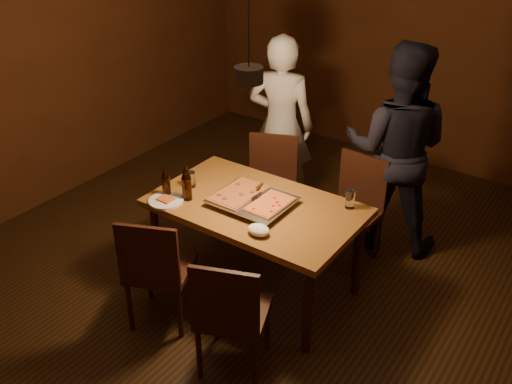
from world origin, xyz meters
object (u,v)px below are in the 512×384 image
Objects in this scene: chair_far_right at (355,200)px; diner_white at (281,125)px; pizza_tray at (252,202)px; plate_slice at (166,200)px; diner_dark at (396,149)px; chair_far_left at (271,177)px; chair_near_left at (155,263)px; dining_table at (256,213)px; beer_bottle_a at (166,181)px; beer_bottle_b at (187,183)px; pendant_lamp at (249,73)px; chair_near_right at (230,308)px.

diner_white reaches higher than chair_far_right.
plate_slice is (-0.54, -0.32, -0.01)m from pizza_tray.
pizza_tray is at bearing 66.17° from chair_far_right.
diner_dark reaches higher than plate_slice.
plate_slice is at bearing 56.54° from chair_far_left.
chair_near_left is at bearing 50.37° from diner_dark.
diner_white reaches higher than dining_table.
chair_near_left is at bearing -113.27° from dining_table.
beer_bottle_a is 0.87× the size of beer_bottle_b.
chair_far_right is at bearing 53.32° from diner_dark.
chair_near_left is at bearing -112.74° from pizza_tray.
dining_table is 5.57× the size of beer_bottle_b.
beer_bottle_a is 0.14m from plate_slice.
chair_far_right is 1.59m from pendant_lamp.
chair_near_right is (-0.04, -1.61, 0.00)m from chair_far_right.
chair_far_left is at bearing 84.63° from beer_bottle_b.
diner_dark is (0.92, 0.44, 0.34)m from chair_far_left.
dining_table is 0.85× the size of diner_dark.
chair_near_right is at bearing -63.59° from pizza_tray.
diner_white is (-0.53, 1.20, 0.05)m from pizza_tray.
pendant_lamp reaches higher than chair_far_left.
pendant_lamp reaches higher than chair_far_right.
beer_bottle_a is 0.92× the size of plate_slice.
chair_near_left is 1.41m from pendant_lamp.
diner_dark reaches higher than chair_far_left.
pizza_tray is 1.34m from diner_dark.
diner_white is at bearing 115.00° from dining_table.
pendant_lamp is (0.06, -0.11, 0.99)m from pizza_tray.
pendant_lamp reaches higher than beer_bottle_b.
chair_far_left is at bearing 114.32° from pizza_tray.
dining_table is at bearing 106.85° from pendant_lamp.
chair_near_right is at bearing -28.58° from beer_bottle_a.
chair_near_right is at bearing -35.17° from beer_bottle_b.
beer_bottle_b reaches higher than chair_near_left.
diner_white is at bearing -89.93° from chair_far_left.
chair_far_left is 0.55m from diner_white.
pendant_lamp is (0.59, -1.31, 0.93)m from diner_white.
beer_bottle_b is (-0.86, -1.03, 0.35)m from chair_far_right.
beer_bottle_b is 1.73m from diner_dark.
beer_bottle_b is 1.06× the size of plate_slice.
chair_near_left is 0.69m from chair_near_right.
chair_near_right is (0.73, -1.55, 0.00)m from chair_far_left.
chair_far_right is at bearing 62.97° from pizza_tray.
plate_slice is (-0.93, 0.46, 0.22)m from chair_near_right.
chair_far_left is 1.07m from diner_dark.
pizza_tray is (0.34, -0.76, 0.24)m from chair_far_left.
plate_slice is 1.52m from diner_white.
diner_white is at bearing 72.93° from chair_near_left.
beer_bottle_a is 0.17m from beer_bottle_b.
pizza_tray reaches higher than dining_table.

